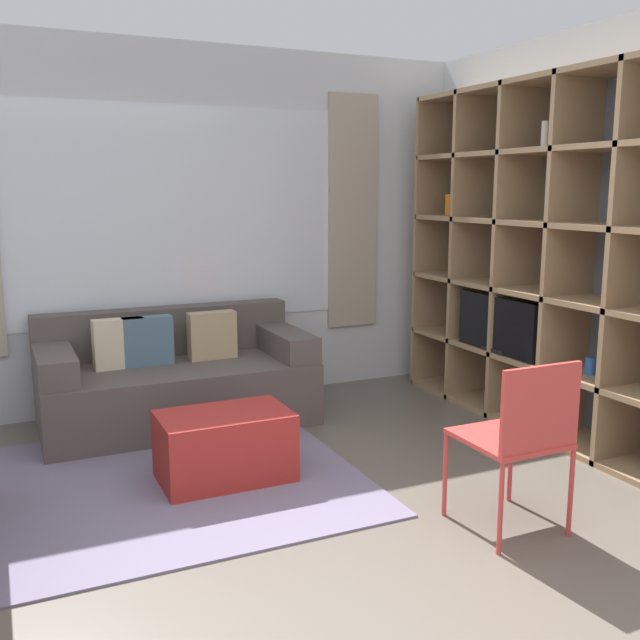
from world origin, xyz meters
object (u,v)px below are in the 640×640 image
(ottoman, at_px, (225,447))
(folding_chair, at_px, (521,431))
(couch_main, at_px, (175,381))
(shelving_unit, at_px, (545,260))

(ottoman, distance_m, folding_chair, 1.65)
(couch_main, distance_m, folding_chair, 2.59)
(ottoman, xyz_separation_m, folding_chair, (1.09, -1.20, 0.32))
(folding_chair, bearing_deg, couch_main, -64.79)
(shelving_unit, distance_m, folding_chair, 1.86)
(couch_main, bearing_deg, shelving_unit, -25.14)
(ottoman, bearing_deg, couch_main, 90.45)
(couch_main, xyz_separation_m, ottoman, (0.01, -1.13, -0.11))
(shelving_unit, xyz_separation_m, folding_chair, (-1.22, -1.25, -0.65))
(shelving_unit, relative_size, folding_chair, 3.00)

